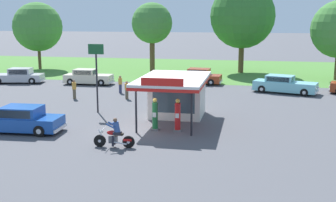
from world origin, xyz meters
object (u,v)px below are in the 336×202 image
(featured_classic_sedan, at_px, (18,120))
(parked_car_back_row_centre, at_px, (196,77))
(motorcycle_with_rider, at_px, (115,135))
(bystander_leaning_by_kiosk, at_px, (120,84))
(gas_pump_nearside, at_px, (155,115))
(bystander_chatting_near_pumps, at_px, (127,90))
(bystander_admiring_sedan, at_px, (74,89))
(parked_car_back_row_centre_right, at_px, (88,77))
(gas_pump_offside, at_px, (178,116))
(roadside_pole_sign, at_px, (96,66))
(parked_car_back_row_right, at_px, (19,76))
(parked_car_back_row_far_left, at_px, (284,85))

(featured_classic_sedan, relative_size, parked_car_back_row_centre, 1.01)
(motorcycle_with_rider, height_order, bystander_leaning_by_kiosk, motorcycle_with_rider)
(gas_pump_nearside, distance_m, bystander_chatting_near_pumps, 10.00)
(bystander_admiring_sedan, bearing_deg, parked_car_back_row_centre_right, 103.16)
(gas_pump_offside, height_order, bystander_chatting_near_pumps, gas_pump_offside)
(bystander_leaning_by_kiosk, bearing_deg, bystander_admiring_sedan, -131.52)
(bystander_chatting_near_pumps, height_order, roadside_pole_sign, roadside_pole_sign)
(motorcycle_with_rider, xyz_separation_m, roadside_pole_sign, (-3.74, 7.61, 2.63))
(featured_classic_sedan, height_order, parked_car_back_row_right, featured_classic_sedan)
(bystander_admiring_sedan, xyz_separation_m, bystander_chatting_near_pumps, (4.26, 0.74, -0.05))
(featured_classic_sedan, relative_size, parked_car_back_row_centre_right, 1.12)
(gas_pump_nearside, relative_size, motorcycle_with_rider, 0.89)
(parked_car_back_row_right, distance_m, bystander_chatting_near_pumps, 14.61)
(gas_pump_offside, relative_size, featured_classic_sedan, 0.35)
(featured_classic_sedan, height_order, bystander_chatting_near_pumps, featured_classic_sedan)
(featured_classic_sedan, bearing_deg, parked_car_back_row_far_left, 45.08)
(bystander_chatting_near_pumps, xyz_separation_m, roadside_pole_sign, (-0.62, -5.14, 2.51))
(gas_pump_offside, xyz_separation_m, parked_car_back_row_centre_right, (-11.78, 15.64, -0.20))
(featured_classic_sedan, bearing_deg, parked_car_back_row_centre_right, 98.31)
(bystander_admiring_sedan, height_order, bystander_leaning_by_kiosk, bystander_admiring_sedan)
(featured_classic_sedan, bearing_deg, bystander_admiring_sedan, 94.68)
(parked_car_back_row_centre_right, bearing_deg, gas_pump_offside, -53.02)
(parked_car_back_row_centre, distance_m, parked_car_back_row_far_left, 9.11)
(parked_car_back_row_centre, bearing_deg, motorcycle_with_rider, -93.62)
(gas_pump_nearside, distance_m, bystander_leaning_by_kiosk, 12.88)
(motorcycle_with_rider, bearing_deg, parked_car_back_row_centre_right, 115.16)
(gas_pump_offside, relative_size, bystander_leaning_by_kiosk, 1.26)
(gas_pump_nearside, height_order, parked_car_back_row_far_left, gas_pump_nearside)
(parked_car_back_row_right, distance_m, roadside_pole_sign, 17.14)
(bystander_chatting_near_pumps, relative_size, roadside_pole_sign, 0.31)
(roadside_pole_sign, bearing_deg, bystander_admiring_sedan, 129.67)
(motorcycle_with_rider, xyz_separation_m, parked_car_back_row_centre, (1.38, 21.86, 0.04))
(gas_pump_offside, xyz_separation_m, bystander_chatting_near_pumps, (-5.79, 8.97, -0.12))
(gas_pump_nearside, xyz_separation_m, bystander_admiring_sedan, (-8.68, 8.23, -0.06))
(parked_car_back_row_right, xyz_separation_m, bystander_chatting_near_pumps, (13.25, -6.15, 0.09))
(gas_pump_nearside, relative_size, featured_classic_sedan, 0.35)
(featured_classic_sedan, relative_size, parked_car_back_row_far_left, 0.95)
(bystander_chatting_near_pumps, bearing_deg, motorcycle_with_rider, -76.22)
(parked_car_back_row_right, bearing_deg, featured_classic_sedan, -60.01)
(gas_pump_nearside, xyz_separation_m, parked_car_back_row_centre, (0.10, 18.09, -0.20))
(gas_pump_nearside, bearing_deg, gas_pump_offside, 0.00)
(featured_classic_sedan, height_order, bystander_admiring_sedan, bystander_admiring_sedan)
(parked_car_back_row_far_left, bearing_deg, bystander_admiring_sedan, -160.08)
(parked_car_back_row_far_left, relative_size, roadside_pole_sign, 1.21)
(gas_pump_nearside, height_order, parked_car_back_row_centre_right, gas_pump_nearside)
(bystander_chatting_near_pumps, bearing_deg, gas_pump_offside, -57.19)
(parked_car_back_row_right, distance_m, bystander_admiring_sedan, 11.32)
(parked_car_back_row_right, relative_size, roadside_pole_sign, 1.11)
(motorcycle_with_rider, bearing_deg, featured_classic_sedan, 164.02)
(featured_classic_sedan, bearing_deg, bystander_chatting_near_pumps, 72.48)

